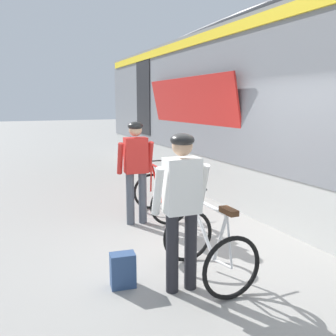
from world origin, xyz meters
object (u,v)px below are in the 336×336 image
object	(u,v)px
cyclist_far_in_white	(182,199)
water_bottle_near_the_bikes	(170,207)
bicycle_near_red	(160,195)
backpack_on_platform	(123,270)
cyclist_near_in_red	(136,164)
bicycle_far_white	(208,247)

from	to	relation	value
cyclist_far_in_white	water_bottle_near_the_bikes	bearing A→B (deg)	67.58
bicycle_near_red	water_bottle_near_the_bikes	size ratio (longest dim) A/B	5.53
cyclist_far_in_white	backpack_on_platform	bearing A→B (deg)	150.26
cyclist_near_in_red	backpack_on_platform	distance (m)	2.35
cyclist_near_in_red	water_bottle_near_the_bikes	size ratio (longest dim) A/B	8.78
cyclist_near_in_red	bicycle_far_white	distance (m)	2.33
cyclist_far_in_white	water_bottle_near_the_bikes	xyz separation A→B (m)	(1.10, 2.66, -0.95)
cyclist_far_in_white	bicycle_near_red	xyz separation A→B (m)	(0.82, 2.52, -0.65)
backpack_on_platform	water_bottle_near_the_bikes	size ratio (longest dim) A/B	1.99
cyclist_near_in_red	cyclist_far_in_white	bearing A→B (deg)	-97.47
bicycle_near_red	bicycle_far_white	size ratio (longest dim) A/B	1.03
cyclist_near_in_red	cyclist_far_in_white	size ratio (longest dim) A/B	1.00
bicycle_far_white	backpack_on_platform	xyz separation A→B (m)	(-0.98, 0.23, -0.20)
backpack_on_platform	bicycle_near_red	bearing A→B (deg)	65.32
backpack_on_platform	water_bottle_near_the_bikes	xyz separation A→B (m)	(1.67, 2.33, -0.10)
bicycle_near_red	backpack_on_platform	size ratio (longest dim) A/B	2.77
water_bottle_near_the_bikes	cyclist_near_in_red	bearing A→B (deg)	-157.88
cyclist_near_in_red	cyclist_far_in_white	xyz separation A→B (m)	(-0.31, -2.34, 0.00)
bicycle_far_white	cyclist_near_in_red	bearing A→B (deg)	92.40
water_bottle_near_the_bikes	bicycle_near_red	bearing A→B (deg)	-153.69
cyclist_near_in_red	water_bottle_near_the_bikes	bearing A→B (deg)	22.12
cyclist_near_in_red	cyclist_far_in_white	world-z (taller)	same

